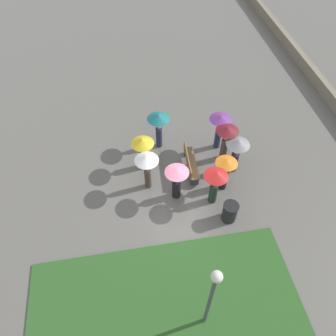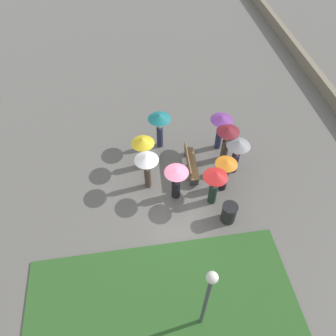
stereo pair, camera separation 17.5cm
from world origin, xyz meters
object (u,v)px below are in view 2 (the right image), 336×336
crowd_person_yellow (143,147)px  lamp_post (208,294)px  trash_bin (229,213)px  crowd_person_maroon (227,138)px  crowd_person_teal (160,122)px  crowd_person_orange (225,171)px  crowd_person_purple (221,125)px  crowd_person_grey (237,150)px  crowd_person_white (147,163)px  crowd_person_red (215,181)px  park_bench (190,163)px  crowd_person_pink (176,179)px

crowd_person_yellow → lamp_post: bearing=-154.9°
trash_bin → crowd_person_maroon: bearing=-11.7°
crowd_person_maroon → crowd_person_teal: 3.11m
crowd_person_maroon → crowd_person_orange: bearing=-149.3°
crowd_person_teal → crowd_person_purple: bearing=47.5°
lamp_post → crowd_person_orange: 5.82m
crowd_person_grey → lamp_post: bearing=-146.4°
crowd_person_white → crowd_person_red: size_ratio=1.03×
lamp_post → crowd_person_red: size_ratio=2.02×
trash_bin → crowd_person_teal: bearing=25.2°
crowd_person_purple → crowd_person_yellow: size_ratio=1.09×
lamp_post → crowd_person_purple: size_ratio=1.98×
lamp_post → crowd_person_grey: size_ratio=2.05×
crowd_person_teal → crowd_person_grey: bearing=24.3°
crowd_person_red → lamp_post: bearing=163.2°
crowd_person_teal → lamp_post: bearing=-30.1°
crowd_person_maroon → crowd_person_white: bearing=153.7°
park_bench → crowd_person_orange: crowd_person_orange is taller
crowd_person_white → trash_bin: bearing=-63.6°
crowd_person_pink → crowd_person_purple: size_ratio=0.90×
crowd_person_maroon → crowd_person_red: 2.53m
crowd_person_maroon → trash_bin: bearing=-144.3°
crowd_person_grey → crowd_person_yellow: bearing=136.3°
trash_bin → crowd_person_teal: (4.56, 2.14, 1.03)m
crowd_person_orange → crowd_person_white: (0.58, 3.16, 0.39)m
crowd_person_pink → crowd_person_purple: crowd_person_purple is taller
crowd_person_grey → crowd_person_teal: 3.71m
crowd_person_red → park_bench: bearing=18.3°
park_bench → crowd_person_white: crowd_person_white is taller
trash_bin → crowd_person_red: (0.97, 0.43, 0.89)m
park_bench → crowd_person_yellow: 2.23m
crowd_person_purple → crowd_person_maroon: 0.79m
trash_bin → crowd_person_grey: crowd_person_grey is taller
crowd_person_maroon → lamp_post: bearing=-153.0°
crowd_person_pink → crowd_person_grey: bearing=126.5°
crowd_person_orange → crowd_person_white: 3.24m
crowd_person_pink → crowd_person_teal: 3.12m
crowd_person_purple → crowd_person_white: bearing=111.9°
crowd_person_yellow → trash_bin: bearing=-121.9°
park_bench → crowd_person_yellow: bearing=78.2°
lamp_post → trash_bin: bearing=-27.4°
crowd_person_maroon → crowd_person_yellow: size_ratio=1.09×
park_bench → crowd_person_teal: size_ratio=1.01×
park_bench → crowd_person_purple: size_ratio=1.02×
crowd_person_purple → crowd_person_maroon: (-0.79, -0.08, -0.07)m
park_bench → lamp_post: lamp_post is taller
crowd_person_maroon → crowd_person_white: size_ratio=0.99×
crowd_person_pink → crowd_person_purple: (2.57, -2.48, 0.25)m
crowd_person_pink → crowd_person_yellow: crowd_person_yellow is taller
park_bench → lamp_post: bearing=175.0°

